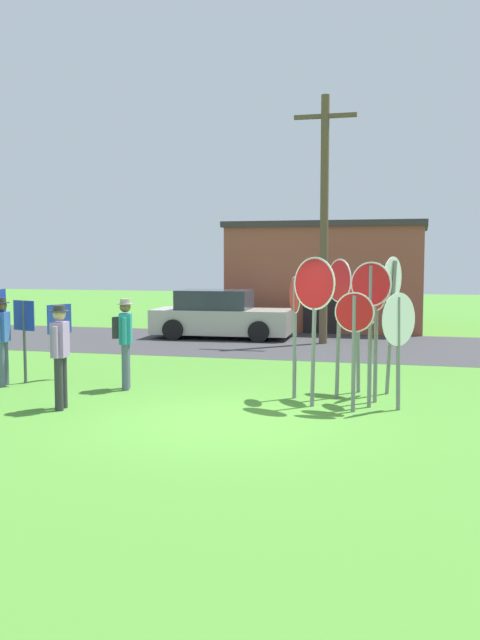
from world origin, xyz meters
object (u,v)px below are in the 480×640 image
Objects in this scene: stop_sign_leaning_right at (339,303)px; stop_sign_nearest at (354,332)px; info_panel_rightmost at (60,328)px; parked_car_on_street at (220,316)px; stop_sign_center_cluster at (371,308)px; stop_sign_rear_right at (358,320)px; stop_sign_leaning_left at (314,303)px; person_near_signs at (1,335)px; utility_pole at (324,215)px; stop_sign_far_back at (376,316)px; person_in_dark_shirt at (124,337)px; stop_sign_low_front at (391,299)px; info_panel_middle at (24,326)px; person_holding_notes at (60,351)px; stop_sign_rear_left at (295,317)px; stop_sign_tallest at (398,330)px.

stop_sign_leaning_right is 1.24m from stop_sign_nearest.
parked_car_on_street is at bearing 82.18° from info_panel_rightmost.
info_panel_rightmost is (-6.40, 1.17, -0.60)m from stop_sign_center_cluster.
stop_sign_rear_right is 1.29× the size of info_panel_rightmost.
stop_sign_rear_right is at bearing 66.13° from stop_sign_leaning_left.
person_near_signs is (-6.53, -0.48, -0.71)m from stop_sign_leaning_right.
stop_sign_leaning_left is at bearing -83.28° from utility_pole.
person_in_dark_shirt is at bearing 179.64° from stop_sign_far_back.
stop_sign_low_front is at bearing 48.90° from stop_sign_leaning_left.
info_panel_middle is at bearing -174.00° from stop_sign_rear_right.
stop_sign_low_front is 1.46× the size of person_in_dark_shirt.
utility_pole is 9.54m from stop_sign_nearest.
info_panel_rightmost is at bearing 52.88° from person_near_signs.
person_holding_notes is at bearing -167.92° from stop_sign_nearest.
stop_sign_rear_right is (0.62, 1.40, -0.39)m from stop_sign_leaning_left.
person_holding_notes is (-2.99, -10.07, -2.77)m from utility_pole.
stop_sign_far_back is (1.43, 0.00, 0.05)m from stop_sign_rear_left.
utility_pole is at bearing 71.72° from person_in_dark_shirt.
person_near_signs is (-5.17, -8.43, -2.75)m from utility_pole.
person_holding_notes is at bearing -88.21° from parked_car_on_street.
stop_sign_nearest is at bearing -106.99° from stop_sign_low_front.
person_in_dark_shirt is at bearing 168.40° from stop_sign_nearest.
stop_sign_center_cluster is 1.47× the size of info_panel_middle.
stop_sign_low_front is 0.71m from stop_sign_rear_right.
stop_sign_center_cluster is at bearing -10.37° from info_panel_rightmost.
stop_sign_rear_right is at bearing 6.00° from info_panel_middle.
person_near_signs is at bearing 178.38° from stop_sign_center_cluster.
person_holding_notes is (-4.03, -1.30, -0.78)m from stop_sign_leaning_left.
person_holding_notes reaches higher than info_panel_rightmost.
stop_sign_low_front reaches higher than person_holding_notes.
stop_sign_rear_left reaches higher than info_panel_middle.
person_in_dark_shirt is at bearing -171.06° from stop_sign_low_front.
stop_sign_low_front is at bearing -0.79° from stop_sign_rear_right.
info_panel_middle reaches higher than info_panel_rightmost.
stop_sign_leaning_right is at bearing -147.26° from stop_sign_low_front.
stop_sign_low_front reaches higher than stop_sign_nearest.
stop_sign_nearest is 1.13× the size of person_in_dark_shirt.
stop_sign_low_front reaches higher than stop_sign_center_cluster.
stop_sign_tallest is (0.40, -0.53, -0.20)m from stop_sign_far_back.
parked_car_on_street is 10.36m from stop_sign_far_back.
stop_sign_low_front is 1.63× the size of info_panel_rightmost.
stop_sign_center_cluster is (1.36, -0.45, 0.20)m from stop_sign_rear_left.
person_holding_notes is (-3.59, -1.89, -0.49)m from stop_sign_rear_left.
stop_sign_nearest is 1.01× the size of stop_sign_tallest.
parked_car_on_street is 10.73m from person_holding_notes.
stop_sign_leaning_right is 0.92m from stop_sign_center_cluster.
person_in_dark_shirt is (-3.29, 0.03, -0.46)m from stop_sign_rear_left.
stop_sign_tallest is (1.07, -0.76, -0.39)m from stop_sign_leaning_right.
person_in_dark_shirt is 2.50m from person_near_signs.
stop_sign_nearest is (0.38, -1.11, -0.40)m from stop_sign_leaning_right.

